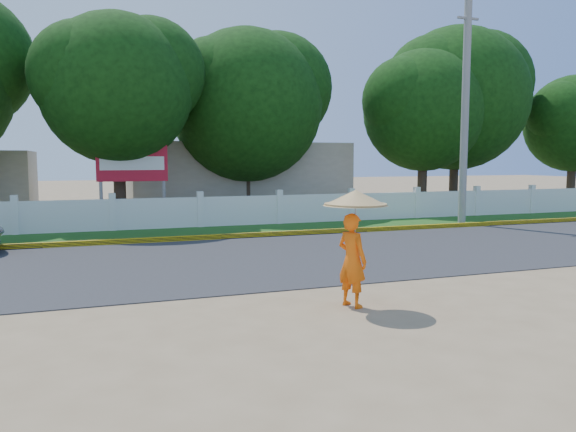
# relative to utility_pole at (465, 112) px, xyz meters

# --- Properties ---
(ground) EXTENTS (120.00, 120.00, 0.00)m
(ground) POSITION_rel_utility_pole_xyz_m (-9.46, -8.85, -4.17)
(ground) COLOR #9E8460
(ground) RESTS_ON ground
(road) EXTENTS (60.00, 7.00, 0.02)m
(road) POSITION_rel_utility_pole_xyz_m (-9.46, -4.35, -4.16)
(road) COLOR #38383A
(road) RESTS_ON ground
(grass_verge) EXTENTS (60.00, 3.50, 0.03)m
(grass_verge) POSITION_rel_utility_pole_xyz_m (-9.46, 0.90, -4.16)
(grass_verge) COLOR #2D601E
(grass_verge) RESTS_ON ground
(curb) EXTENTS (40.00, 0.18, 0.16)m
(curb) POSITION_rel_utility_pole_xyz_m (-9.46, -0.80, -4.09)
(curb) COLOR yellow
(curb) RESTS_ON ground
(fence) EXTENTS (40.00, 0.10, 1.10)m
(fence) POSITION_rel_utility_pole_xyz_m (-9.46, 2.35, -3.62)
(fence) COLOR silver
(fence) RESTS_ON ground
(building_near) EXTENTS (10.00, 6.00, 3.20)m
(building_near) POSITION_rel_utility_pole_xyz_m (-6.46, 9.15, -2.57)
(building_near) COLOR #B7AD99
(building_near) RESTS_ON ground
(utility_pole) EXTENTS (0.28, 0.28, 8.35)m
(utility_pole) POSITION_rel_utility_pole_xyz_m (0.00, 0.00, 0.00)
(utility_pole) COLOR gray
(utility_pole) RESTS_ON ground
(monk_with_parasol) EXTENTS (1.07, 1.07, 1.95)m
(monk_with_parasol) POSITION_rel_utility_pole_xyz_m (-9.18, -9.24, -2.90)
(monk_with_parasol) COLOR #FF610D
(monk_with_parasol) RESTS_ON ground
(billboard) EXTENTS (2.50, 0.13, 2.95)m
(billboard) POSITION_rel_utility_pole_xyz_m (-11.68, 3.45, -2.03)
(billboard) COLOR gray
(billboard) RESTS_ON ground
(tree_row) EXTENTS (39.88, 8.27, 8.95)m
(tree_row) POSITION_rel_utility_pole_xyz_m (-6.60, 5.62, 0.74)
(tree_row) COLOR #473828
(tree_row) RESTS_ON ground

